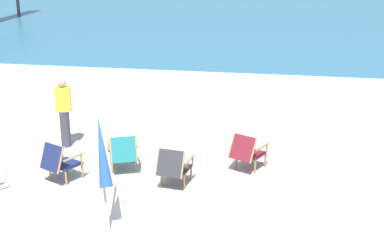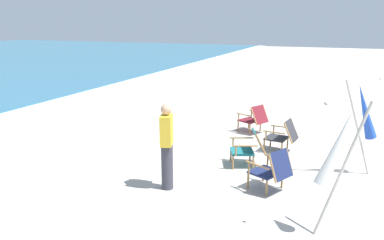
{
  "view_description": "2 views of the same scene",
  "coord_description": "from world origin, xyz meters",
  "px_view_note": "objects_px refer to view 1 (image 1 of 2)",
  "views": [
    {
      "loc": [
        2.22,
        -8.45,
        4.55
      ],
      "look_at": [
        0.3,
        2.67,
        0.75
      ],
      "focal_mm": 50.0,
      "sensor_mm": 36.0,
      "label": 1
    },
    {
      "loc": [
        -8.48,
        -0.39,
        3.05
      ],
      "look_at": [
        0.09,
        3.11,
        0.61
      ],
      "focal_mm": 35.0,
      "sensor_mm": 36.0,
      "label": 2
    }
  ],
  "objects_px": {
    "beach_chair_front_right": "(174,166)",
    "beach_chair_front_left": "(59,161)",
    "beach_chair_back_right": "(123,152)",
    "umbrella_furled_blue": "(102,152)",
    "person_near_chairs": "(64,112)",
    "beach_chair_mid_center": "(247,151)"
  },
  "relations": [
    {
      "from": "beach_chair_front_left",
      "to": "beach_chair_back_right",
      "type": "height_order",
      "value": "beach_chair_front_left"
    },
    {
      "from": "beach_chair_mid_center",
      "to": "beach_chair_front_right",
      "type": "xyz_separation_m",
      "value": [
        -1.34,
        -1.01,
        0.0
      ]
    },
    {
      "from": "umbrella_furled_blue",
      "to": "beach_chair_front_right",
      "type": "bearing_deg",
      "value": 63.67
    },
    {
      "from": "beach_chair_mid_center",
      "to": "beach_chair_front_left",
      "type": "relative_size",
      "value": 1.05
    },
    {
      "from": "person_near_chairs",
      "to": "umbrella_furled_blue",
      "type": "bearing_deg",
      "value": -58.11
    },
    {
      "from": "beach_chair_front_left",
      "to": "beach_chair_front_right",
      "type": "distance_m",
      "value": 2.27
    },
    {
      "from": "beach_chair_front_right",
      "to": "beach_chair_back_right",
      "type": "bearing_deg",
      "value": 155.76
    },
    {
      "from": "umbrella_furled_blue",
      "to": "person_near_chairs",
      "type": "relative_size",
      "value": 1.24
    },
    {
      "from": "beach_chair_front_left",
      "to": "beach_chair_back_right",
      "type": "relative_size",
      "value": 0.97
    },
    {
      "from": "beach_chair_mid_center",
      "to": "person_near_chairs",
      "type": "relative_size",
      "value": 0.56
    },
    {
      "from": "beach_chair_front_left",
      "to": "beach_chair_front_right",
      "type": "bearing_deg",
      "value": 4.1
    },
    {
      "from": "beach_chair_back_right",
      "to": "beach_chair_mid_center",
      "type": "bearing_deg",
      "value": 10.93
    },
    {
      "from": "beach_chair_front_right",
      "to": "umbrella_furled_blue",
      "type": "relative_size",
      "value": 0.4
    },
    {
      "from": "beach_chair_mid_center",
      "to": "beach_chair_front_left",
      "type": "bearing_deg",
      "value": -161.93
    },
    {
      "from": "beach_chair_mid_center",
      "to": "beach_chair_back_right",
      "type": "xyz_separation_m",
      "value": [
        -2.51,
        -0.49,
        -0.0
      ]
    },
    {
      "from": "person_near_chairs",
      "to": "beach_chair_mid_center",
      "type": "bearing_deg",
      "value": -8.82
    },
    {
      "from": "beach_chair_front_right",
      "to": "beach_chair_back_right",
      "type": "height_order",
      "value": "beach_chair_front_right"
    },
    {
      "from": "person_near_chairs",
      "to": "beach_chair_back_right",
      "type": "bearing_deg",
      "value": -33.54
    },
    {
      "from": "beach_chair_front_right",
      "to": "person_near_chairs",
      "type": "height_order",
      "value": "person_near_chairs"
    },
    {
      "from": "beach_chair_front_right",
      "to": "beach_chair_front_left",
      "type": "bearing_deg",
      "value": -175.9
    },
    {
      "from": "beach_chair_front_left",
      "to": "beach_chair_front_right",
      "type": "height_order",
      "value": "beach_chair_front_left"
    },
    {
      "from": "beach_chair_mid_center",
      "to": "umbrella_furled_blue",
      "type": "distance_m",
      "value": 3.55
    }
  ]
}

